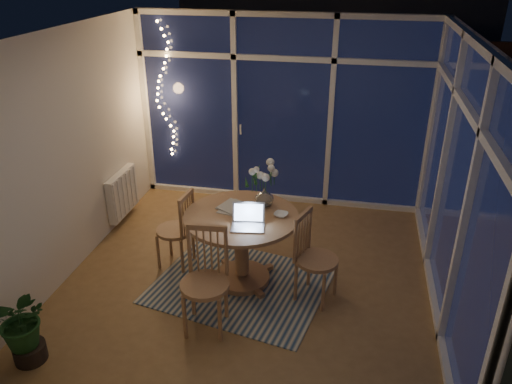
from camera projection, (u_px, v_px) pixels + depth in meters
floor at (252, 275)px, 5.58m from camera, size 4.00×4.00×0.00m
ceiling at (251, 34)px, 4.45m from camera, size 4.00×4.00×0.00m
wall_back at (283, 112)px, 6.78m from camera, size 4.00×0.04×2.60m
wall_front at (188, 285)px, 3.25m from camera, size 4.00×0.04×2.60m
wall_left at (71, 153)px, 5.38m from camera, size 0.04×4.00×2.60m
wall_right at (461, 185)px, 4.65m from camera, size 0.04×4.00×2.60m
window_wall_back at (282, 113)px, 6.75m from camera, size 4.00×0.10×2.60m
window_wall_right at (457, 185)px, 4.66m from camera, size 0.10×4.00×2.60m
radiator at (122, 193)px, 6.56m from camera, size 0.10×0.70×0.58m
fairy_lights at (164, 92)px, 6.88m from camera, size 0.24×0.10×1.85m
garden_patio at (329, 137)px, 9.93m from camera, size 12.00×6.00×0.10m
garden_fence at (309, 82)px, 10.04m from camera, size 11.00×0.08×1.80m
neighbour_roof at (337, 1)px, 12.07m from camera, size 7.00×3.00×2.20m
garden_shrubs at (248, 134)px, 8.53m from camera, size 0.90×0.90×0.90m
rug at (240, 285)px, 5.40m from camera, size 2.02×1.75×0.01m
dining_table at (242, 249)px, 5.32m from camera, size 1.41×1.41×0.81m
chair_left at (174, 228)px, 5.58m from camera, size 0.48×0.48×0.94m
chair_right at (317, 258)px, 5.01m from camera, size 0.58×0.58×0.97m
chair_front at (205, 283)px, 4.58m from camera, size 0.52×0.52×1.04m
laptop at (248, 217)px, 4.85m from camera, size 0.36×0.32×0.24m
flower_vase at (264, 197)px, 5.29m from camera, size 0.24×0.24×0.21m
bowl at (281, 214)px, 5.11m from camera, size 0.18×0.18×0.04m
newspapers at (236, 209)px, 5.25m from camera, size 0.46×0.41×0.02m
phone at (249, 218)px, 5.08m from camera, size 0.13×0.11×0.01m
potted_plant at (23, 326)px, 4.26m from camera, size 0.55×0.48×0.76m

